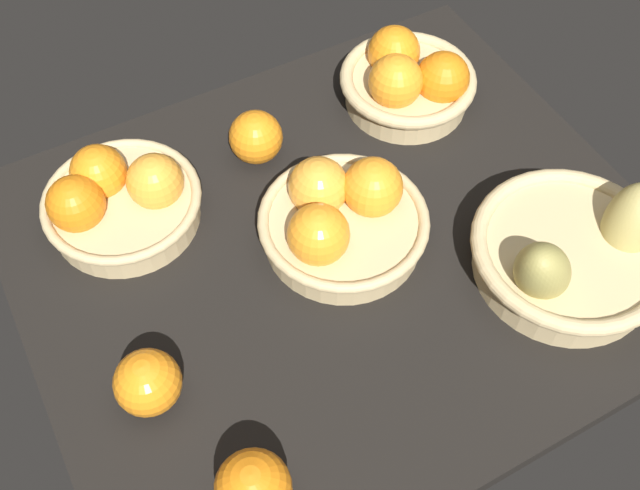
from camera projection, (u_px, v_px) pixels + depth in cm
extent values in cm
cube|color=black|center=(339.00, 251.00, 102.92)|extent=(84.00, 72.00, 3.00)
cylinder|color=tan|center=(407.00, 90.00, 115.75)|extent=(18.84, 18.84, 4.67)
torus|color=tan|center=(408.00, 78.00, 113.85)|extent=(20.88, 20.88, 2.03)
sphere|color=orange|center=(443.00, 79.00, 111.72)|extent=(8.12, 8.12, 8.12)
sphere|color=orange|center=(394.00, 52.00, 115.03)|extent=(8.12, 8.12, 8.12)
sphere|color=orange|center=(396.00, 81.00, 110.05)|extent=(8.12, 8.12, 8.12)
cylinder|color=tan|center=(343.00, 229.00, 100.60)|extent=(21.34, 21.34, 4.26)
torus|color=tan|center=(344.00, 220.00, 98.85)|extent=(22.88, 22.88, 1.54)
sphere|color=#F49E33|center=(321.00, 185.00, 99.92)|extent=(8.15, 8.15, 8.15)
sphere|color=orange|center=(318.00, 235.00, 95.03)|extent=(8.15, 8.15, 8.15)
sphere|color=orange|center=(373.00, 187.00, 99.05)|extent=(8.15, 8.15, 8.15)
cylinder|color=tan|center=(125.00, 209.00, 102.61)|extent=(20.23, 20.23, 4.25)
torus|color=tan|center=(121.00, 199.00, 100.87)|extent=(21.64, 21.64, 1.41)
sphere|color=orange|center=(99.00, 172.00, 101.53)|extent=(7.72, 7.72, 7.72)
sphere|color=#F49E33|center=(155.00, 181.00, 100.27)|extent=(7.72, 7.72, 7.72)
sphere|color=orange|center=(76.00, 204.00, 97.97)|extent=(7.72, 7.72, 7.72)
cylinder|color=tan|center=(566.00, 259.00, 97.29)|extent=(23.52, 23.52, 5.19)
torus|color=tan|center=(571.00, 247.00, 95.17)|extent=(25.65, 25.65, 2.13)
ellipsoid|color=#9E934C|center=(542.00, 272.00, 91.54)|extent=(13.13, 9.67, 14.59)
ellipsoid|color=tan|center=(629.00, 225.00, 95.97)|extent=(12.24, 12.17, 13.75)
sphere|color=orange|center=(148.00, 383.00, 85.76)|extent=(7.91, 7.91, 7.91)
sphere|color=orange|center=(253.00, 488.00, 78.64)|extent=(8.31, 8.31, 8.31)
sphere|color=orange|center=(256.00, 137.00, 107.87)|extent=(7.83, 7.83, 7.83)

